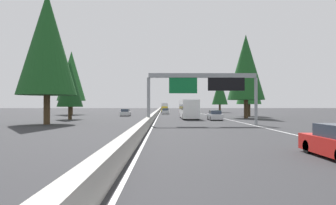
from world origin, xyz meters
TOP-DOWN VIEW (x-y plane):
  - ground_plane at (60.00, 0.00)m, footprint 320.00×320.00m
  - median_barrier at (80.00, 0.30)m, footprint 180.00×0.56m
  - shoulder_stripe_right at (70.00, -11.52)m, footprint 160.00×0.16m
  - shoulder_stripe_median at (70.00, -0.25)m, footprint 160.00×0.16m
  - sign_gantry_overhead at (32.08, -6.04)m, footprint 0.50×12.68m
  - sedan_mid_right at (43.51, -9.16)m, footprint 4.40×1.80m
  - bus_mid_left at (48.43, -5.57)m, footprint 11.50×2.55m
  - pickup_mid_center at (90.92, -1.63)m, footprint 5.60×2.00m
  - sedan_distant_a at (74.13, -1.81)m, footprint 4.40×1.80m
  - box_truck_far_center at (115.13, -1.72)m, footprint 8.50×2.40m
  - minivan_near_center at (118.76, -9.24)m, footprint 5.00×1.95m
  - oncoming_near at (60.73, 6.47)m, footprint 4.40×1.80m
  - conifer_right_near at (49.81, -15.55)m, footprint 6.34×6.34m
  - conifer_right_mid at (58.42, -18.40)m, footprint 4.92×4.92m
  - conifer_right_far at (91.18, -18.49)m, footprint 4.82×4.82m
  - conifer_left_foreground at (33.62, 12.43)m, footprint 6.95×6.95m
  - conifer_left_near at (45.70, 13.34)m, footprint 4.02×4.02m
  - conifer_left_mid at (69.86, 20.31)m, footprint 6.58×6.58m

SIDE VIEW (x-z plane):
  - ground_plane at x=60.00m, z-range 0.00..0.00m
  - shoulder_stripe_right at x=70.00m, z-range 0.00..0.01m
  - shoulder_stripe_median at x=70.00m, z-range 0.00..0.01m
  - median_barrier at x=80.00m, z-range 0.00..0.90m
  - sedan_mid_right at x=43.51m, z-range -0.05..1.42m
  - sedan_distant_a at x=74.13m, z-range -0.05..1.42m
  - oncoming_near at x=60.73m, z-range -0.05..1.42m
  - pickup_mid_center at x=90.92m, z-range -0.02..1.84m
  - minivan_near_center at x=118.76m, z-range 0.11..1.80m
  - box_truck_far_center at x=115.13m, z-range 0.14..3.09m
  - bus_mid_left at x=48.43m, z-range 0.17..3.27m
  - sign_gantry_overhead at x=32.08m, z-range 1.75..7.67m
  - conifer_left_near at x=45.70m, z-range 0.98..10.11m
  - conifer_right_far at x=91.18m, z-range 1.18..12.13m
  - conifer_right_mid at x=58.42m, z-range 1.20..12.38m
  - conifer_right_near at x=49.81m, z-range 1.56..15.97m
  - conifer_left_mid at x=69.86m, z-range 1.62..16.57m
  - conifer_left_foreground at x=33.62m, z-range 1.71..17.50m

